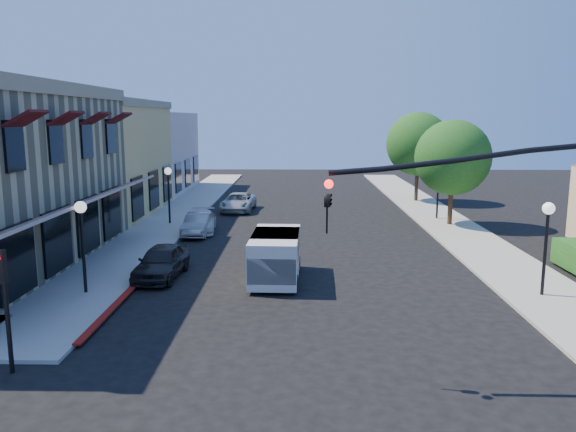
{
  "coord_description": "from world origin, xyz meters",
  "views": [
    {
      "loc": [
        -0.54,
        -12.1,
        6.58
      ],
      "look_at": [
        -0.95,
        10.52,
        2.6
      ],
      "focal_mm": 35.0,
      "sensor_mm": 36.0,
      "label": 1
    }
  ],
  "objects_px": {
    "signal_mast_arm": "(559,221)",
    "lamppost_right_near": "(547,225)",
    "parked_car_a": "(162,262)",
    "parked_car_d": "(238,202)",
    "white_van": "(275,254)",
    "parked_car_b": "(198,224)",
    "parked_car_c": "(201,222)",
    "secondary_signal": "(3,288)",
    "lamppost_left_near": "(81,224)",
    "lamppost_left_far": "(168,181)",
    "street_tree_b": "(418,144)",
    "street_tree_a": "(453,158)",
    "lamppost_right_far": "(438,178)"
  },
  "relations": [
    {
      "from": "signal_mast_arm",
      "to": "lamppost_right_near",
      "type": "relative_size",
      "value": 2.24
    },
    {
      "from": "parked_car_a",
      "to": "parked_car_d",
      "type": "bearing_deg",
      "value": 89.38
    },
    {
      "from": "signal_mast_arm",
      "to": "white_van",
      "type": "height_order",
      "value": "signal_mast_arm"
    },
    {
      "from": "signal_mast_arm",
      "to": "parked_car_b",
      "type": "xyz_separation_m",
      "value": [
        -12.06,
        17.5,
        -3.47
      ]
    },
    {
      "from": "parked_car_c",
      "to": "secondary_signal",
      "type": "bearing_deg",
      "value": -101.1
    },
    {
      "from": "lamppost_left_near",
      "to": "white_van",
      "type": "relative_size",
      "value": 0.81
    },
    {
      "from": "lamppost_left_far",
      "to": "parked_car_b",
      "type": "bearing_deg",
      "value": -52.52
    },
    {
      "from": "street_tree_b",
      "to": "parked_car_d",
      "type": "height_order",
      "value": "street_tree_b"
    },
    {
      "from": "parked_car_a",
      "to": "parked_car_b",
      "type": "bearing_deg",
      "value": 94.09
    },
    {
      "from": "street_tree_a",
      "to": "parked_car_d",
      "type": "height_order",
      "value": "street_tree_a"
    },
    {
      "from": "lamppost_right_near",
      "to": "signal_mast_arm",
      "type": "bearing_deg",
      "value": -112.12
    },
    {
      "from": "lamppost_right_far",
      "to": "street_tree_b",
      "type": "bearing_deg",
      "value": 87.85
    },
    {
      "from": "street_tree_b",
      "to": "parked_car_b",
      "type": "height_order",
      "value": "street_tree_b"
    },
    {
      "from": "lamppost_left_far",
      "to": "white_van",
      "type": "height_order",
      "value": "lamppost_left_far"
    },
    {
      "from": "lamppost_right_near",
      "to": "lamppost_left_near",
      "type": "bearing_deg",
      "value": 180.0
    },
    {
      "from": "signal_mast_arm",
      "to": "lamppost_left_far",
      "type": "distance_m",
      "value": 25.07
    },
    {
      "from": "white_van",
      "to": "parked_car_b",
      "type": "distance_m",
      "value": 10.13
    },
    {
      "from": "white_van",
      "to": "parked_car_b",
      "type": "height_order",
      "value": "white_van"
    },
    {
      "from": "signal_mast_arm",
      "to": "lamppost_right_far",
      "type": "xyz_separation_m",
      "value": [
        2.64,
        22.5,
        -1.35
      ]
    },
    {
      "from": "lamppost_left_far",
      "to": "lamppost_right_near",
      "type": "bearing_deg",
      "value": -39.47
    },
    {
      "from": "street_tree_a",
      "to": "white_van",
      "type": "height_order",
      "value": "street_tree_a"
    },
    {
      "from": "lamppost_left_far",
      "to": "signal_mast_arm",
      "type": "bearing_deg",
      "value": -55.0
    },
    {
      "from": "lamppost_left_near",
      "to": "parked_car_d",
      "type": "bearing_deg",
      "value": 79.19
    },
    {
      "from": "street_tree_a",
      "to": "lamppost_right_far",
      "type": "distance_m",
      "value": 2.49
    },
    {
      "from": "parked_car_b",
      "to": "parked_car_c",
      "type": "height_order",
      "value": "parked_car_b"
    },
    {
      "from": "street_tree_a",
      "to": "parked_car_a",
      "type": "xyz_separation_m",
      "value": [
        -15.0,
        -11.62,
        -3.51
      ]
    },
    {
      "from": "street_tree_a",
      "to": "secondary_signal",
      "type": "distance_m",
      "value": 26.64
    },
    {
      "from": "street_tree_a",
      "to": "parked_car_d",
      "type": "bearing_deg",
      "value": 158.41
    },
    {
      "from": "lamppost_left_near",
      "to": "secondary_signal",
      "type": "bearing_deg",
      "value": -85.66
    },
    {
      "from": "parked_car_c",
      "to": "parked_car_d",
      "type": "distance_m",
      "value": 7.51
    },
    {
      "from": "signal_mast_arm",
      "to": "lamppost_left_far",
      "type": "xyz_separation_m",
      "value": [
        -14.36,
        20.5,
        -1.35
      ]
    },
    {
      "from": "street_tree_a",
      "to": "parked_car_b",
      "type": "distance_m",
      "value": 15.71
    },
    {
      "from": "signal_mast_arm",
      "to": "street_tree_a",
      "type": "bearing_deg",
      "value": 81.83
    },
    {
      "from": "street_tree_a",
      "to": "lamppost_right_far",
      "type": "relative_size",
      "value": 1.82
    },
    {
      "from": "parked_car_c",
      "to": "street_tree_a",
      "type": "bearing_deg",
      "value": 2.03
    },
    {
      "from": "lamppost_right_far",
      "to": "parked_car_a",
      "type": "height_order",
      "value": "lamppost_right_far"
    },
    {
      "from": "parked_car_a",
      "to": "street_tree_a",
      "type": "bearing_deg",
      "value": 41.85
    },
    {
      "from": "lamppost_left_far",
      "to": "parked_car_b",
      "type": "xyz_separation_m",
      "value": [
        2.3,
        -3.0,
        -2.12
      ]
    },
    {
      "from": "street_tree_a",
      "to": "parked_car_b",
      "type": "relative_size",
      "value": 1.73
    },
    {
      "from": "signal_mast_arm",
      "to": "lamppost_left_far",
      "type": "bearing_deg",
      "value": 125.0
    },
    {
      "from": "white_van",
      "to": "parked_car_d",
      "type": "relative_size",
      "value": 0.96
    },
    {
      "from": "parked_car_d",
      "to": "white_van",
      "type": "bearing_deg",
      "value": -75.5
    },
    {
      "from": "lamppost_left_near",
      "to": "white_van",
      "type": "bearing_deg",
      "value": 16.36
    },
    {
      "from": "street_tree_a",
      "to": "white_van",
      "type": "distance_m",
      "value": 16.03
    },
    {
      "from": "secondary_signal",
      "to": "lamppost_right_near",
      "type": "height_order",
      "value": "lamppost_right_near"
    },
    {
      "from": "lamppost_right_far",
      "to": "parked_car_b",
      "type": "distance_m",
      "value": 15.67
    },
    {
      "from": "secondary_signal",
      "to": "parked_car_b",
      "type": "distance_m",
      "value": 17.77
    },
    {
      "from": "street_tree_b",
      "to": "parked_car_d",
      "type": "xyz_separation_m",
      "value": [
        -13.6,
        -4.62,
        -3.91
      ]
    },
    {
      "from": "secondary_signal",
      "to": "parked_car_b",
      "type": "bearing_deg",
      "value": 84.16
    },
    {
      "from": "lamppost_right_far",
      "to": "parked_car_c",
      "type": "height_order",
      "value": "lamppost_right_far"
    }
  ]
}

